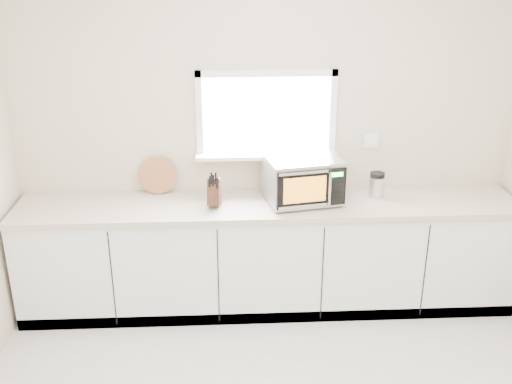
{
  "coord_description": "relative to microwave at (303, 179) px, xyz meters",
  "views": [
    {
      "loc": [
        -0.32,
        -2.6,
        2.74
      ],
      "look_at": [
        -0.1,
        1.55,
        1.07
      ],
      "focal_mm": 42.0,
      "sensor_mm": 36.0,
      "label": 1
    }
  ],
  "objects": [
    {
      "name": "countertop",
      "position": [
        -0.27,
        -0.02,
        -0.21
      ],
      "size": [
        3.92,
        0.64,
        0.04
      ],
      "primitive_type": "cube",
      "color": "beige",
      "rests_on": "cabinets"
    },
    {
      "name": "coffee_grinder",
      "position": [
        0.6,
        0.06,
        -0.09
      ],
      "size": [
        0.12,
        0.12,
        0.21
      ],
      "rotation": [
        0.0,
        0.0,
        -0.02
      ],
      "color": "#BABDC2",
      "rests_on": "countertop"
    },
    {
      "name": "cabinets",
      "position": [
        -0.27,
        -0.01,
        -0.67
      ],
      "size": [
        3.92,
        0.6,
        0.88
      ],
      "primitive_type": "cube",
      "color": "silver",
      "rests_on": "ground"
    },
    {
      "name": "back_wall",
      "position": [
        -0.27,
        0.29,
        0.26
      ],
      "size": [
        4.0,
        0.17,
        2.7
      ],
      "color": "beige",
      "rests_on": "ground"
    },
    {
      "name": "cutting_board",
      "position": [
        -1.15,
        0.23,
        -0.04
      ],
      "size": [
        0.3,
        0.07,
        0.3
      ],
      "primitive_type": "cylinder",
      "rotation": [
        1.4,
        0.0,
        0.0
      ],
      "color": "#AA6B42",
      "rests_on": "countertop"
    },
    {
      "name": "knife_block",
      "position": [
        -0.69,
        -0.06,
        -0.06
      ],
      "size": [
        0.12,
        0.21,
        0.29
      ],
      "rotation": [
        0.0,
        0.0,
        -0.13
      ],
      "color": "#4A291A",
      "rests_on": "countertop"
    },
    {
      "name": "microwave",
      "position": [
        0.0,
        0.0,
        0.0
      ],
      "size": [
        0.63,
        0.53,
        0.36
      ],
      "rotation": [
        0.0,
        0.0,
        0.19
      ],
      "color": "black",
      "rests_on": "countertop"
    }
  ]
}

